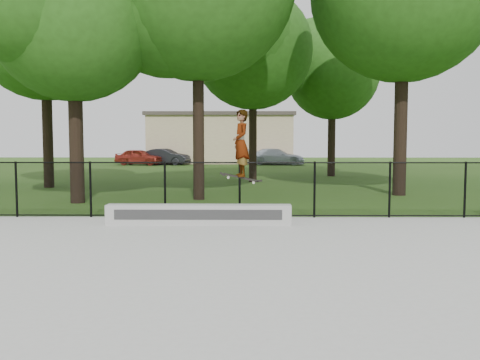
# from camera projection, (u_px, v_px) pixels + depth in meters

# --- Properties ---
(ground) EXTENTS (100.00, 100.00, 0.00)m
(ground) POSITION_uv_depth(u_px,v_px,m) (235.00, 277.00, 8.45)
(ground) COLOR #295116
(ground) RESTS_ON ground
(concrete_slab) EXTENTS (14.00, 12.00, 0.06)m
(concrete_slab) POSITION_uv_depth(u_px,v_px,m) (235.00, 275.00, 8.45)
(concrete_slab) COLOR #AAA9A5
(concrete_slab) RESTS_ON ground
(grind_ledge) EXTENTS (4.53, 0.40, 0.49)m
(grind_ledge) POSITION_uv_depth(u_px,v_px,m) (199.00, 215.00, 13.12)
(grind_ledge) COLOR #AEAEA9
(grind_ledge) RESTS_ON concrete_slab
(car_a) EXTENTS (4.01, 2.35, 1.29)m
(car_a) POSITION_uv_depth(u_px,v_px,m) (139.00, 157.00, 42.17)
(car_a) COLOR maroon
(car_a) RESTS_ON ground
(car_b) EXTENTS (3.77, 2.23, 1.29)m
(car_b) POSITION_uv_depth(u_px,v_px,m) (165.00, 157.00, 42.59)
(car_b) COLOR black
(car_b) RESTS_ON ground
(car_c) EXTENTS (4.29, 2.25, 1.30)m
(car_c) POSITION_uv_depth(u_px,v_px,m) (276.00, 157.00, 42.49)
(car_c) COLOR #A4ACBA
(car_c) RESTS_ON ground
(skater_airborne) EXTENTS (0.83, 0.67, 1.77)m
(skater_airborne) POSITION_uv_depth(u_px,v_px,m) (241.00, 145.00, 12.67)
(skater_airborne) COLOR black
(skater_airborne) RESTS_ON ground
(chainlink_fence) EXTENTS (16.06, 0.06, 1.50)m
(chainlink_fence) POSITION_uv_depth(u_px,v_px,m) (240.00, 189.00, 14.26)
(chainlink_fence) COLOR black
(chainlink_fence) RESTS_ON concrete_slab
(tree_row) EXTENTS (21.09, 17.89, 11.21)m
(tree_row) POSITION_uv_depth(u_px,v_px,m) (231.00, 19.00, 21.59)
(tree_row) COLOR black
(tree_row) RESTS_ON ground
(distant_building) EXTENTS (12.40, 6.40, 4.30)m
(distant_building) POSITION_uv_depth(u_px,v_px,m) (221.00, 138.00, 46.17)
(distant_building) COLOR #CCB78F
(distant_building) RESTS_ON ground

